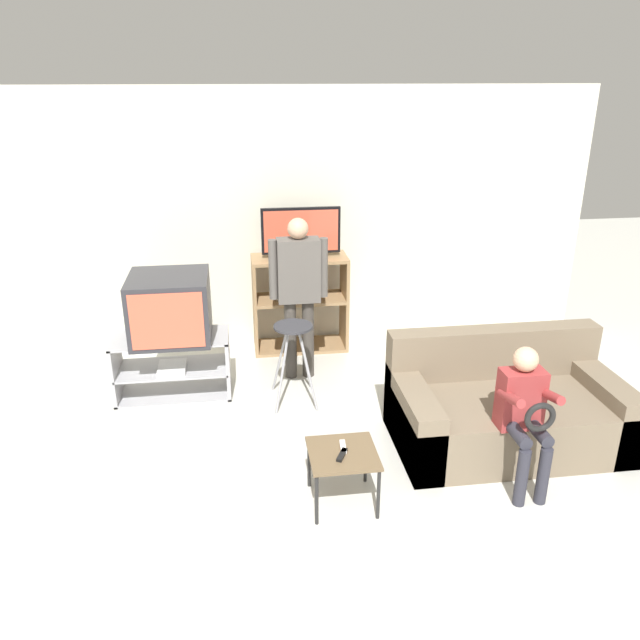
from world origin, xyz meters
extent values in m
plane|color=beige|center=(0.00, 0.00, 0.00)|extent=(18.00, 18.00, 0.00)
cube|color=silver|center=(0.00, 3.92, 1.30)|extent=(6.40, 0.06, 2.60)
cube|color=#A8A8AD|center=(-1.13, 2.79, 0.01)|extent=(1.01, 0.48, 0.02)
cube|color=#A8A8AD|center=(-1.13, 2.79, 0.25)|extent=(0.97, 0.48, 0.02)
cube|color=#A8A8AD|center=(-1.13, 2.79, 0.54)|extent=(1.01, 0.48, 0.02)
cube|color=#A8A8AD|center=(-1.61, 2.79, 0.27)|extent=(0.03, 0.48, 0.55)
cube|color=#A8A8AD|center=(-0.64, 2.79, 0.27)|extent=(0.03, 0.48, 0.55)
cube|color=silver|center=(-1.13, 2.73, 0.28)|extent=(0.24, 0.28, 0.05)
cube|color=#2D2D33|center=(-1.10, 2.79, 0.83)|extent=(0.67, 0.66, 0.56)
cube|color=#D8593F|center=(-1.10, 2.46, 0.83)|extent=(0.59, 0.01, 0.48)
cube|color=#9E7A51|center=(-0.36, 3.64, 0.49)|extent=(0.03, 0.42, 0.99)
cube|color=#9E7A51|center=(0.57, 3.64, 0.49)|extent=(0.03, 0.42, 0.99)
cube|color=#9E7A51|center=(0.11, 3.64, 0.02)|extent=(0.90, 0.42, 0.03)
cube|color=#9E7A51|center=(0.11, 3.64, 0.54)|extent=(0.90, 0.42, 0.03)
cube|color=#9E7A51|center=(0.11, 3.64, 0.97)|extent=(0.90, 0.42, 0.03)
cube|color=#9E7A4C|center=(-0.06, 3.58, 0.67)|extent=(0.18, 0.04, 0.22)
cube|color=black|center=(0.13, 3.64, 1.01)|extent=(0.27, 0.20, 0.04)
cube|color=black|center=(0.13, 3.64, 1.26)|extent=(0.78, 0.04, 0.46)
cube|color=#D8593F|center=(0.13, 3.62, 1.26)|extent=(0.73, 0.01, 0.41)
cylinder|color=#99999E|center=(-0.18, 2.39, 0.35)|extent=(0.16, 0.20, 0.70)
cylinder|color=#99999E|center=(0.04, 2.39, 0.35)|extent=(0.16, 0.20, 0.70)
cylinder|color=#99999E|center=(-0.18, 2.65, 0.35)|extent=(0.16, 0.20, 0.70)
cylinder|color=#99999E|center=(0.04, 2.65, 0.35)|extent=(0.16, 0.20, 0.70)
cylinder|color=#333338|center=(-0.07, 2.52, 0.70)|extent=(0.33, 0.33, 0.02)
cube|color=brown|center=(0.11, 1.07, 0.38)|extent=(0.45, 0.45, 0.02)
cylinder|color=black|center=(-0.09, 0.87, 0.19)|extent=(0.02, 0.02, 0.37)
cylinder|color=black|center=(0.31, 0.87, 0.19)|extent=(0.02, 0.02, 0.37)
cylinder|color=black|center=(-0.09, 1.27, 0.19)|extent=(0.02, 0.02, 0.37)
cylinder|color=black|center=(0.31, 1.27, 0.19)|extent=(0.02, 0.02, 0.37)
cube|color=black|center=(0.10, 1.03, 0.40)|extent=(0.10, 0.14, 0.02)
cube|color=silver|center=(0.12, 1.12, 0.40)|extent=(0.05, 0.15, 0.02)
cube|color=#756651|center=(1.48, 1.59, 0.21)|extent=(1.71, 0.95, 0.42)
cube|color=#756651|center=(1.48, 1.97, 0.62)|extent=(1.71, 0.20, 0.40)
cube|color=#756651|center=(0.74, 1.59, 0.27)|extent=(0.22, 0.95, 0.54)
cube|color=#756651|center=(2.23, 1.59, 0.27)|extent=(0.22, 0.95, 0.54)
cylinder|color=#3D3833|center=(-0.05, 2.98, 0.38)|extent=(0.11, 0.11, 0.77)
cylinder|color=#3D3833|center=(0.11, 2.98, 0.38)|extent=(0.11, 0.11, 0.77)
cube|color=#5B5651|center=(0.03, 2.98, 1.05)|extent=(0.38, 0.20, 0.58)
cylinder|color=#5B5651|center=(-0.20, 2.98, 1.07)|extent=(0.08, 0.08, 0.55)
cylinder|color=#5B5651|center=(0.26, 2.98, 1.07)|extent=(0.08, 0.08, 0.55)
sphere|color=#DBAD89|center=(0.03, 2.98, 1.43)|extent=(0.19, 0.19, 0.19)
cylinder|color=#2D2D38|center=(1.28, 0.88, 0.21)|extent=(0.08, 0.08, 0.42)
cylinder|color=#2D2D38|center=(1.43, 0.88, 0.21)|extent=(0.08, 0.08, 0.42)
cylinder|color=#2D2D38|center=(1.28, 1.03, 0.47)|extent=(0.09, 0.30, 0.09)
cylinder|color=#2D2D38|center=(1.43, 1.03, 0.47)|extent=(0.09, 0.30, 0.09)
cube|color=#993333|center=(1.35, 1.18, 0.63)|extent=(0.30, 0.17, 0.42)
cylinder|color=#993333|center=(1.22, 1.05, 0.72)|extent=(0.06, 0.31, 0.14)
cylinder|color=#993333|center=(1.49, 1.05, 0.72)|extent=(0.06, 0.31, 0.14)
sphere|color=#DBAD89|center=(1.35, 1.18, 0.93)|extent=(0.17, 0.17, 0.17)
torus|color=black|center=(1.35, 0.89, 0.65)|extent=(0.21, 0.04, 0.21)
camera|label=1|loc=(-0.52, -2.34, 2.70)|focal=35.00mm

